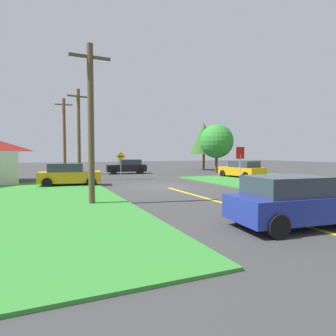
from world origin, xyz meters
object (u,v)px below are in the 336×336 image
at_px(car_approaching_junction, 127,167).
at_px(direction_sign, 121,162).
at_px(parked_car_near_building, 69,175).
at_px(utility_pole_mid, 79,134).
at_px(utility_pole_far, 64,136).
at_px(car_on_crossroad, 242,169).
at_px(utility_pole_near, 91,122).
at_px(car_behind_on_main_road, 292,202).
at_px(oak_tree_left, 204,138).
at_px(pine_tree_center, 217,141).
at_px(stop_sign, 240,159).

height_order(car_approaching_junction, direction_sign, direction_sign).
relative_size(parked_car_near_building, utility_pole_mid, 0.57).
bearing_deg(utility_pole_far, car_on_crossroad, -36.16).
xyz_separation_m(utility_pole_near, direction_sign, (4.41, 12.29, -2.17)).
bearing_deg(car_behind_on_main_road, utility_pole_mid, 109.12).
relative_size(car_behind_on_main_road, car_on_crossroad, 0.92).
xyz_separation_m(car_approaching_junction, parked_car_near_building, (-7.08, -10.34, -0.00)).
bearing_deg(oak_tree_left, pine_tree_center, -105.80).
distance_m(utility_pole_near, oak_tree_left, 28.11).
bearing_deg(utility_pole_far, utility_pole_near, -90.21).
relative_size(utility_pole_near, oak_tree_left, 1.10).
height_order(car_on_crossroad, pine_tree_center, pine_tree_center).
relative_size(parked_car_near_building, utility_pole_far, 0.54).
bearing_deg(utility_pole_far, parked_car_near_building, -92.13).
height_order(car_on_crossroad, utility_pole_far, utility_pole_far).
height_order(car_behind_on_main_road, pine_tree_center, pine_tree_center).
distance_m(parked_car_near_building, direction_sign, 6.27).
bearing_deg(car_behind_on_main_road, parked_car_near_building, 116.13).
bearing_deg(utility_pole_mid, parked_car_near_building, -106.95).
bearing_deg(utility_pole_near, pine_tree_center, 43.01).
xyz_separation_m(stop_sign, utility_pole_mid, (-9.63, 9.04, 2.01)).
height_order(car_approaching_junction, car_on_crossroad, same).
distance_m(utility_pole_far, direction_sign, 9.07).
distance_m(car_behind_on_main_road, utility_pole_far, 27.00).
height_order(car_approaching_junction, utility_pole_near, utility_pole_near).
height_order(car_behind_on_main_road, utility_pole_far, utility_pole_far).
bearing_deg(utility_pole_far, direction_sign, -59.99).
relative_size(car_behind_on_main_road, utility_pole_mid, 0.56).
bearing_deg(direction_sign, utility_pole_mid, -173.87).
distance_m(car_behind_on_main_road, parked_car_near_building, 15.80).
height_order(utility_pole_far, pine_tree_center, utility_pole_far).
height_order(utility_pole_far, direction_sign, utility_pole_far).
height_order(utility_pole_near, utility_pole_far, utility_pole_far).
relative_size(car_on_crossroad, utility_pole_near, 0.65).
bearing_deg(car_approaching_junction, car_behind_on_main_road, 94.08).
relative_size(utility_pole_near, utility_pole_mid, 0.93).
xyz_separation_m(car_approaching_junction, oak_tree_left, (11.63, 2.65, 3.56)).
distance_m(stop_sign, pine_tree_center, 14.38).
xyz_separation_m(car_on_crossroad, pine_tree_center, (1.59, 6.85, 2.93)).
xyz_separation_m(car_approaching_junction, car_behind_on_main_road, (-1.47, -25.11, -0.00)).
relative_size(utility_pole_mid, direction_sign, 3.08).
relative_size(car_approaching_junction, car_behind_on_main_road, 1.08).
distance_m(utility_pole_mid, utility_pole_far, 7.93).
height_order(car_on_crossroad, utility_pole_mid, utility_pole_mid).
bearing_deg(pine_tree_center, parked_car_near_building, -156.78).
bearing_deg(car_approaching_junction, parked_car_near_building, 63.05).
bearing_deg(parked_car_near_building, utility_pole_mid, 80.57).
height_order(utility_pole_near, utility_pole_mid, utility_pole_mid).
xyz_separation_m(parked_car_near_building, utility_pole_near, (0.35, -8.29, 2.91)).
xyz_separation_m(stop_sign, utility_pole_near, (-10.37, -2.86, 1.75)).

